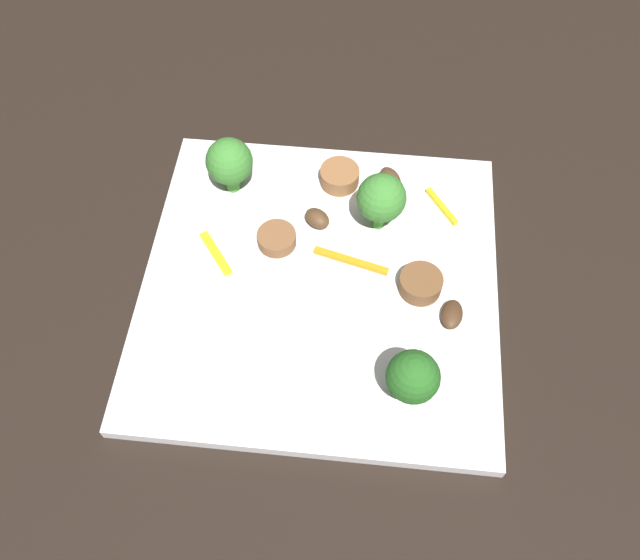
# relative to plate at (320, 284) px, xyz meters

# --- Properties ---
(ground_plane) EXTENTS (1.40, 1.40, 0.00)m
(ground_plane) POSITION_rel_plate_xyz_m (0.00, 0.00, -0.01)
(ground_plane) COLOR black
(plate) EXTENTS (0.27, 0.27, 0.01)m
(plate) POSITION_rel_plate_xyz_m (0.00, 0.00, 0.00)
(plate) COLOR white
(plate) RESTS_ON ground_plane
(fork) EXTENTS (0.17, 0.07, 0.00)m
(fork) POSITION_rel_plate_xyz_m (0.05, 0.06, 0.01)
(fork) COLOR silver
(fork) RESTS_ON plate
(broccoli_floret_0) EXTENTS (0.04, 0.04, 0.05)m
(broccoli_floret_0) POSITION_rel_plate_xyz_m (0.08, -0.08, 0.04)
(broccoli_floret_0) COLOR #408630
(broccoli_floret_0) RESTS_ON plate
(broccoli_floret_1) EXTENTS (0.04, 0.04, 0.05)m
(broccoli_floret_1) POSITION_rel_plate_xyz_m (-0.07, 0.09, 0.04)
(broccoli_floret_1) COLOR #296420
(broccoli_floret_1) RESTS_ON plate
(broccoli_floret_2) EXTENTS (0.04, 0.04, 0.05)m
(broccoli_floret_2) POSITION_rel_plate_xyz_m (-0.04, -0.06, 0.04)
(broccoli_floret_2) COLOR #408630
(broccoli_floret_2) RESTS_ON plate
(sausage_slice_0) EXTENTS (0.04, 0.04, 0.01)m
(sausage_slice_0) POSITION_rel_plate_xyz_m (0.04, -0.03, 0.01)
(sausage_slice_0) COLOR brown
(sausage_slice_0) RESTS_ON plate
(sausage_slice_1) EXTENTS (0.04, 0.04, 0.01)m
(sausage_slice_1) POSITION_rel_plate_xyz_m (-0.08, -0.00, 0.01)
(sausage_slice_1) COLOR brown
(sausage_slice_1) RESTS_ON plate
(sausage_slice_2) EXTENTS (0.04, 0.04, 0.01)m
(sausage_slice_2) POSITION_rel_plate_xyz_m (-0.01, -0.10, 0.01)
(sausage_slice_2) COLOR brown
(sausage_slice_2) RESTS_ON plate
(mushroom_0) EXTENTS (0.03, 0.03, 0.01)m
(mushroom_0) POSITION_rel_plate_xyz_m (0.01, -0.05, 0.01)
(mushroom_0) COLOR #4C331E
(mushroom_0) RESTS_ON plate
(mushroom_1) EXTENTS (0.02, 0.03, 0.01)m
(mushroom_1) POSITION_rel_plate_xyz_m (-0.05, -0.10, 0.01)
(mushroom_1) COLOR #4C331E
(mushroom_1) RESTS_ON plate
(mushroom_2) EXTENTS (0.02, 0.03, 0.01)m
(mushroom_2) POSITION_rel_plate_xyz_m (-0.10, 0.02, 0.01)
(mushroom_2) COLOR #422B19
(mushroom_2) RESTS_ON plate
(pepper_strip_0) EXTENTS (0.06, 0.02, 0.00)m
(pepper_strip_0) POSITION_rel_plate_xyz_m (-0.02, -0.02, 0.01)
(pepper_strip_0) COLOR orange
(pepper_strip_0) RESTS_ON plate
(pepper_strip_1) EXTENTS (0.03, 0.04, 0.00)m
(pepper_strip_1) POSITION_rel_plate_xyz_m (-0.09, -0.08, 0.01)
(pepper_strip_1) COLOR yellow
(pepper_strip_1) RESTS_ON plate
(pepper_strip_2) EXTENTS (0.03, 0.04, 0.00)m
(pepper_strip_2) POSITION_rel_plate_xyz_m (0.08, -0.02, 0.01)
(pepper_strip_2) COLOR yellow
(pepper_strip_2) RESTS_ON plate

